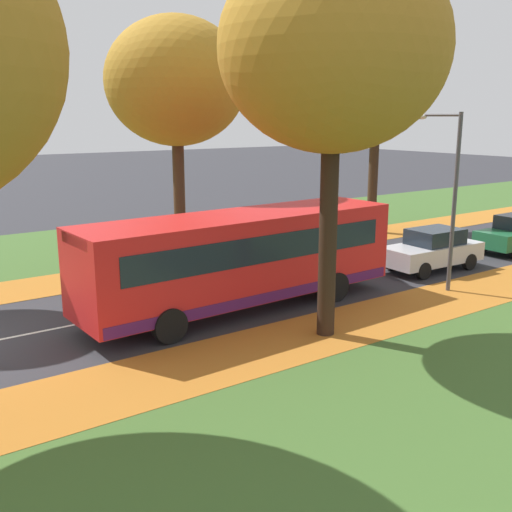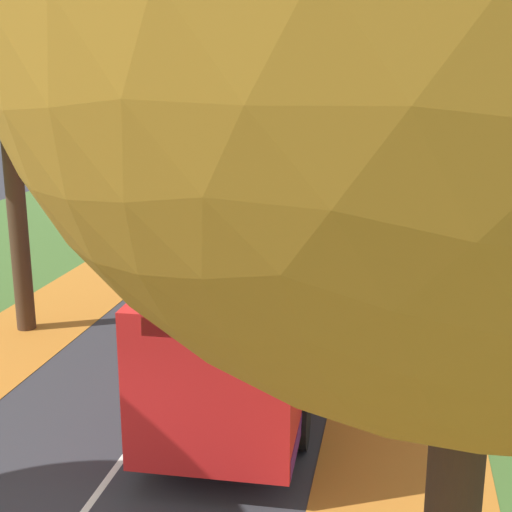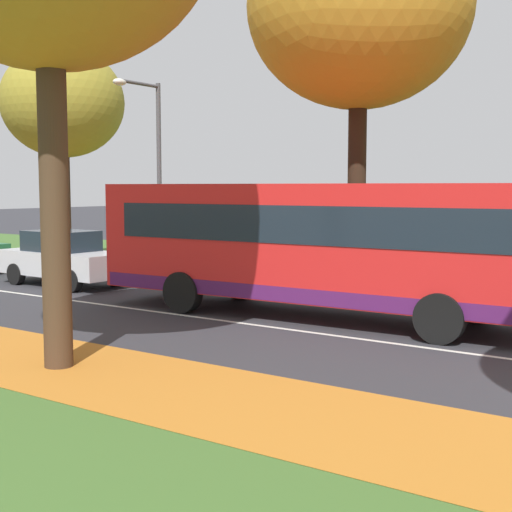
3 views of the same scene
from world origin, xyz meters
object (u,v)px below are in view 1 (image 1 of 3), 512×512
tree_left_mid (377,84)px  streetlamp_right (448,181)px  car_silver_lead (432,250)px  tree_right_near (333,49)px  bus (242,256)px  tree_left_near (176,82)px

tree_left_mid → streetlamp_right: size_ratio=1.65×
car_silver_lead → tree_right_near: bearing=-70.2°
tree_left_mid → bus: tree_left_mid is taller
streetlamp_right → tree_left_near: bearing=-145.8°
tree_left_mid → car_silver_lead: 10.32m
bus → car_silver_lead: bus is taller
tree_left_near → streetlamp_right: 10.67m
tree_left_near → tree_right_near: bearing=-3.6°
tree_right_near → streetlamp_right: size_ratio=1.69×
tree_right_near → bus: (-3.18, -0.64, -5.78)m
tree_left_near → car_silver_lead: 11.77m
tree_right_near → car_silver_lead: tree_right_near is taller
bus → tree_left_near: bearing=168.8°
tree_left_near → tree_right_near: size_ratio=0.95×
tree_left_near → tree_left_mid: size_ratio=0.97×
tree_right_near → streetlamp_right: (-1.06, 6.28, -3.74)m
bus → car_silver_lead: bearing=88.3°
tree_left_near → car_silver_lead: bearing=49.1°
tree_left_near → streetlamp_right: bearing=34.2°
tree_right_near → bus: tree_right_near is taller
tree_right_near → streetlamp_right: tree_right_near is taller
tree_right_near → bus: bearing=-168.6°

